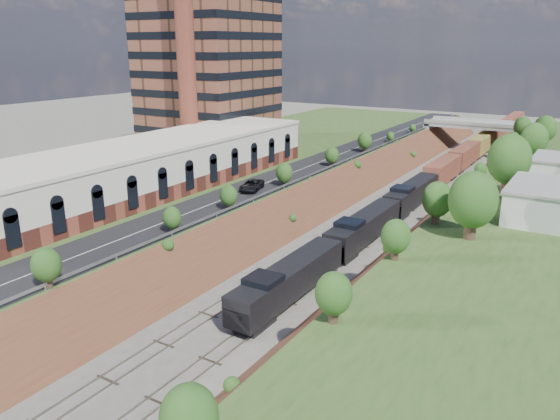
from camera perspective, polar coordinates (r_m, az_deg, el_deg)
The scene contains 16 objects.
platform_left at distance 102.71m, azimuth -6.49°, elevation 3.90°, with size 44.00×180.00×5.00m, color #325121.
embankment_left at distance 91.93m, azimuth 4.51°, elevation 0.80°, with size 7.07×180.00×7.07m, color brown.
embankment_right at distance 84.85m, azimuth 17.88°, elevation -1.38°, with size 7.07×180.00×7.07m, color brown.
rail_left_track at distance 88.62m, azimuth 9.36°, elevation 0.06°, with size 1.58×180.00×0.18m, color gray.
rail_right_track at distance 86.94m, azimuth 12.53°, elevation -0.46°, with size 1.58×180.00×0.18m, color gray.
road at distance 92.70m, azimuth 2.10°, elevation 4.20°, with size 8.00×180.00×0.10m, color black.
guardrail at distance 90.55m, azimuth 4.31°, elevation 4.18°, with size 0.10×171.00×0.70m.
commercial_building at distance 82.01m, azimuth -13.23°, elevation 4.54°, with size 14.30×62.30×7.00m.
highrise_tower at distance 116.57m, azimuth -7.77°, elevation 20.44°, with size 22.00×22.00×53.90m.
smokestack at distance 98.90m, azimuth -9.85°, elevation 16.43°, with size 3.20×3.20×40.00m, color brown.
overpass at distance 145.33m, azimuth 19.80°, elevation 7.82°, with size 24.50×8.30×7.40m.
white_building_near at distance 73.56m, azimuth 26.30°, elevation 0.59°, with size 9.00×12.00×4.00m, color silver.
tree_right_large at distance 62.25m, azimuth 19.53°, elevation 0.95°, with size 5.25×5.25×7.61m.
tree_left_crest at distance 59.02m, azimuth -13.92°, elevation -1.79°, with size 2.45×2.45×3.55m.
freight_train at distance 122.04m, azimuth 18.51°, elevation 5.29°, with size 3.11×158.44×4.64m.
suv at distance 79.39m, azimuth -2.99°, elevation 2.61°, with size 2.52×5.46×1.52m, color black.
Camera 1 is at (28.44, -19.02, 25.51)m, focal length 35.00 mm.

